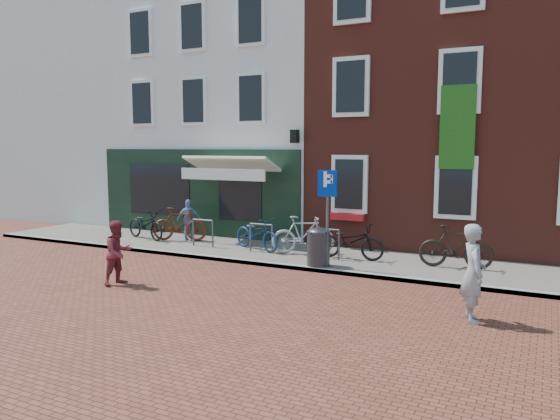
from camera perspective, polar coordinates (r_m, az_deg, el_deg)
The scene contains 16 objects.
ground at distance 13.68m, azimuth 1.10°, elevation -6.33°, with size 80.00×80.00×0.00m, color brown.
sidewalk at distance 14.65m, azimuth 7.21°, elevation -5.31°, with size 24.00×3.00×0.10m, color slate.
building_stucco at distance 21.89m, azimuth -2.79°, elevation 10.43°, with size 8.00×8.00×9.00m, color silver.
building_brick_mid at distance 19.47m, azimuth 15.85°, elevation 12.12°, with size 6.00×8.00×10.00m, color maroon.
filler_left at distance 26.40m, azimuth -17.30°, elevation 9.51°, with size 7.00×8.00×9.00m, color silver.
litter_bin at distance 13.56m, azimuth 4.10°, elevation -3.70°, with size 0.57×0.57×1.05m.
parking_sign at distance 13.25m, azimuth 5.05°, elevation 0.98°, with size 0.50×0.08×2.43m.
woman at distance 10.16m, azimuth 19.81°, elevation -6.29°, with size 0.64×0.42×1.75m, color gray.
boy at distance 12.66m, azimuth -16.77°, elevation -4.33°, with size 0.71×0.55×1.46m, color maroon.
cafe_person at distance 17.52m, azimuth -9.64°, elevation -1.02°, with size 0.77×0.32×1.31m, color #7197BF.
bicycle_0 at distance 18.01m, azimuth -14.05°, elevation -1.48°, with size 0.64×1.83×0.96m, color black.
bicycle_1 at distance 17.42m, azimuth -10.62°, elevation -1.49°, with size 0.50×1.77×1.07m, color #541E0E.
bicycle_2 at distance 15.66m, azimuth -2.47°, elevation -2.50°, with size 0.64×1.83×0.96m, color #122B4F.
bicycle_3 at distance 15.11m, azimuth 2.49°, elevation -2.64°, with size 0.50×1.77×1.07m, color #9B9B9E.
bicycle_4 at distance 14.49m, azimuth 7.47°, elevation -3.31°, with size 0.64×1.83×0.96m, color black.
bicycle_5 at distance 13.99m, azimuth 18.14°, elevation -3.73°, with size 0.50×1.77×1.07m, color black.
Camera 1 is at (5.77, -12.01, 3.11)m, focal length 34.49 mm.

